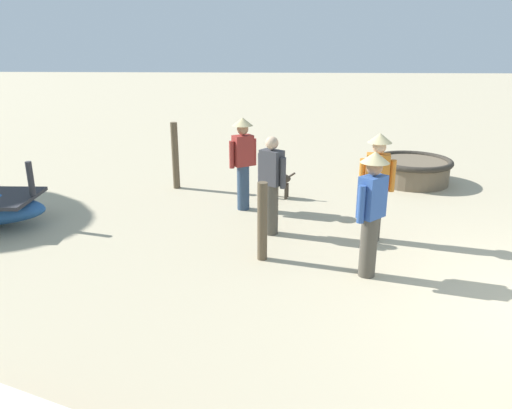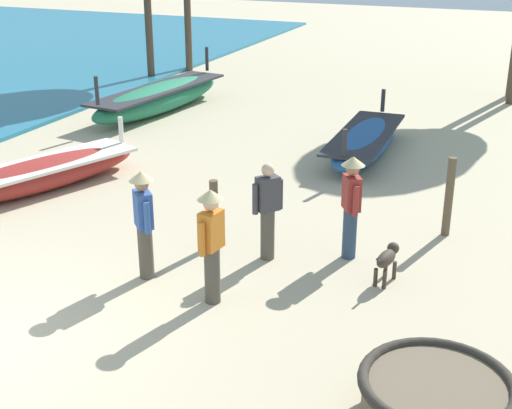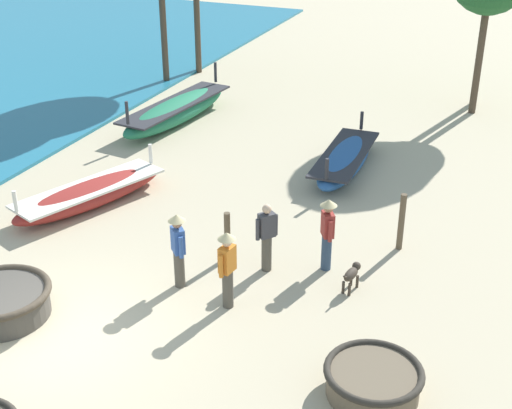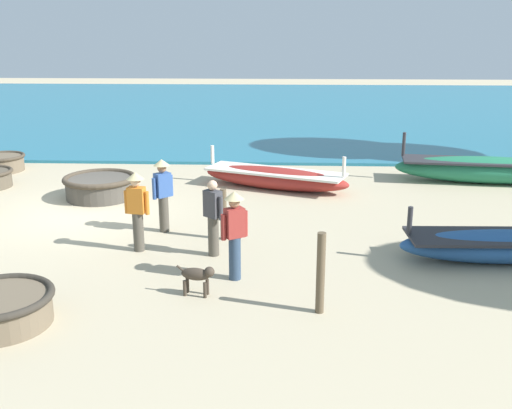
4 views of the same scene
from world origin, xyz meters
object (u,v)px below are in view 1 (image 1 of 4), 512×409
at_px(fisherman_with_hat, 371,207).
at_px(fisherman_hauling, 271,183).
at_px(dog, 275,179).
at_px(mooring_post_mid_beach, 175,156).
at_px(coracle_far_right, 412,169).
at_px(fisherman_crouching, 377,180).
at_px(mooring_post_shoreline, 262,222).
at_px(fisherman_by_coracle, 243,158).

bearing_deg(fisherman_with_hat, fisherman_hauling, 41.97).
distance_m(dog, mooring_post_mid_beach, 2.15).
relative_size(fisherman_with_hat, mooring_post_mid_beach, 1.22).
bearing_deg(coracle_far_right, fisherman_crouching, 156.77).
xyz_separation_m(fisherman_crouching, mooring_post_shoreline, (-0.78, 1.69, -0.39)).
distance_m(fisherman_with_hat, mooring_post_mid_beach, 5.09).
bearing_deg(fisherman_crouching, coracle_far_right, -23.23).
bearing_deg(fisherman_by_coracle, fisherman_hauling, -156.00).
height_order(fisherman_with_hat, fisherman_hauling, fisherman_with_hat).
height_order(coracle_far_right, fisherman_crouching, fisherman_crouching).
relative_size(fisherman_by_coracle, mooring_post_mid_beach, 1.22).
relative_size(fisherman_with_hat, mooring_post_shoreline, 1.48).
xyz_separation_m(coracle_far_right, fisherman_with_hat, (-4.51, 1.70, 0.67)).
relative_size(mooring_post_mid_beach, mooring_post_shoreline, 1.21).
relative_size(fisherman_with_hat, fisherman_by_coracle, 1.00).
height_order(dog, mooring_post_shoreline, mooring_post_shoreline).
distance_m(fisherman_with_hat, fisherman_by_coracle, 3.16).
bearing_deg(fisherman_crouching, fisherman_hauling, 82.93).
relative_size(coracle_far_right, fisherman_crouching, 1.00).
bearing_deg(mooring_post_shoreline, dog, -3.36).
relative_size(fisherman_crouching, fisherman_by_coracle, 1.00).
height_order(mooring_post_mid_beach, mooring_post_shoreline, mooring_post_mid_beach).
xyz_separation_m(coracle_far_right, fisherman_hauling, (-3.08, 2.98, 0.55)).
bearing_deg(mooring_post_shoreline, fisherman_by_coracle, 10.82).
relative_size(coracle_far_right, dog, 2.46).
xyz_separation_m(fisherman_crouching, dog, (2.10, 1.52, -0.59)).
distance_m(fisherman_with_hat, fisherman_hauling, 1.92).
xyz_separation_m(fisherman_with_hat, mooring_post_mid_beach, (3.88, 3.28, -0.27)).
height_order(fisherman_with_hat, mooring_post_shoreline, fisherman_with_hat).
height_order(fisherman_with_hat, dog, fisherman_with_hat).
height_order(fisherman_by_coracle, mooring_post_mid_beach, fisherman_by_coracle).
height_order(fisherman_crouching, mooring_post_mid_beach, fisherman_crouching).
bearing_deg(mooring_post_mid_beach, coracle_far_right, -82.79).
relative_size(dog, mooring_post_mid_beach, 0.50).
distance_m(fisherman_with_hat, fisherman_crouching, 1.26).
relative_size(fisherman_hauling, fisherman_by_coracle, 0.94).
xyz_separation_m(fisherman_with_hat, mooring_post_shoreline, (0.45, 1.39, -0.39)).
distance_m(fisherman_crouching, fisherman_hauling, 1.59).
relative_size(fisherman_crouching, dog, 2.46).
distance_m(dog, mooring_post_shoreline, 2.88).
bearing_deg(fisherman_hauling, fisherman_by_coracle, 24.00).
bearing_deg(dog, mooring_post_shoreline, 176.64).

